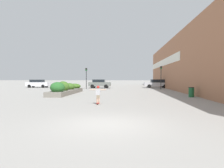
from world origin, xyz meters
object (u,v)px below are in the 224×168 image
skateboard (98,103)px  traffic_light_left (86,75)px  car_center_left (157,83)px  car_rightmost (224,84)px  car_center_right (38,83)px  skateboarder (98,93)px  car_leftmost (100,84)px  trash_bin (191,92)px  traffic_light_right (161,74)px

skateboard → traffic_light_left: size_ratio=0.17×
skateboard → traffic_light_left: bearing=104.1°
car_center_left → car_rightmost: size_ratio=1.16×
car_center_left → car_center_right: car_center_left is taller
skateboarder → car_rightmost: car_rightmost is taller
car_leftmost → car_center_right: (-12.13, 0.98, -0.04)m
trash_bin → car_center_right: (-23.37, 17.44, 0.31)m
car_rightmost → traffic_light_left: size_ratio=1.13×
skateboarder → traffic_light_left: (-4.83, 19.20, 1.57)m
skateboard → trash_bin: trash_bin is taller
skateboarder → car_center_right: (-15.16, 23.38, -0.04)m
trash_bin → skateboarder: bearing=-144.1°
traffic_light_left → traffic_light_right: traffic_light_right is taller
trash_bin → car_center_left: 18.16m
car_center_right → car_rightmost: size_ratio=1.08×
skateboard → traffic_light_right: (7.49, 19.07, 2.48)m
skateboarder → car_leftmost: (-3.03, 22.39, 0.00)m
skateboarder → traffic_light_right: bearing=68.5°
skateboarder → car_center_left: (7.56, 24.07, 0.00)m
car_rightmost → skateboarder: bearing=-39.5°
car_center_right → traffic_light_right: traffic_light_right is taller
car_center_right → traffic_light_left: bearing=68.0°
car_leftmost → car_rightmost: size_ratio=1.00×
skateboarder → trash_bin: (8.21, 5.93, -0.35)m
traffic_light_left → traffic_light_right: (12.32, -0.14, 0.15)m
car_rightmost → skateboard: bearing=-39.5°
car_rightmost → traffic_light_right: 12.84m
trash_bin → car_center_right: bearing=143.3°
car_center_left → car_leftmost: bearing=99.0°
skateboard → trash_bin: size_ratio=0.64×
car_leftmost → car_center_left: 10.72m
traffic_light_left → skateboarder: bearing=-75.9°
skateboarder → car_center_left: car_center_left is taller
skateboard → car_center_left: 25.24m
skateboarder → trash_bin: size_ratio=1.26×
car_center_right → car_leftmost: bearing=85.4°
car_leftmost → traffic_light_right: bearing=72.5°
car_leftmost → skateboard: bearing=7.7°
skateboard → car_leftmost: (-3.03, 22.39, 0.76)m
skateboard → traffic_light_right: 20.63m
trash_bin → car_center_left: (-0.65, 18.14, 0.35)m
skateboard → car_center_left: car_center_left is taller
traffic_light_left → traffic_light_right: size_ratio=0.93×
skateboarder → car_center_left: 25.23m
traffic_light_left → car_leftmost: bearing=60.5°
trash_bin → car_leftmost: car_leftmost is taller
car_leftmost → skateboarder: bearing=7.7°
car_center_right → trash_bin: bearing=53.3°
car_center_right → car_center_left: bearing=91.8°
skateboarder → car_center_right: 27.86m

